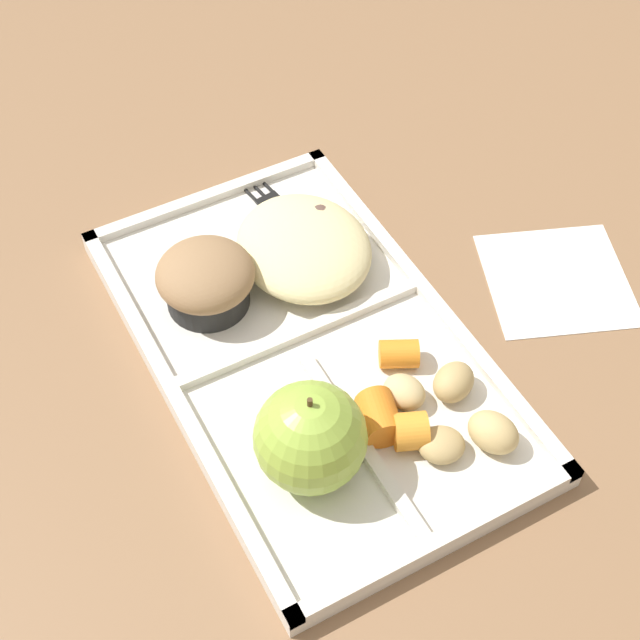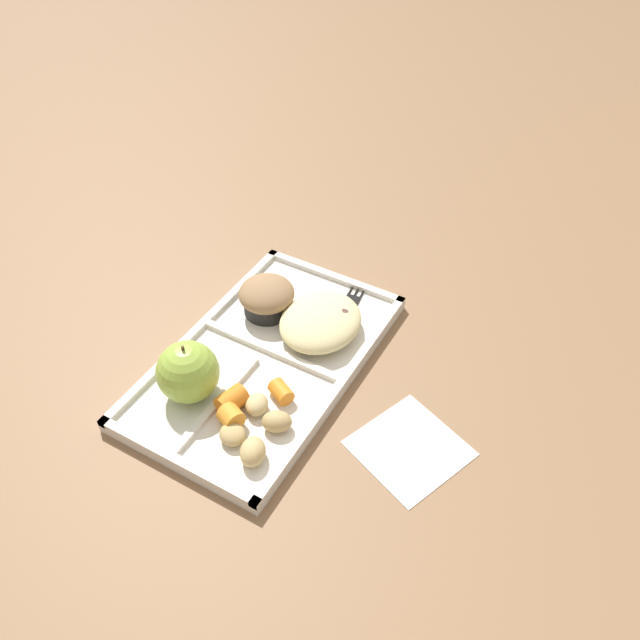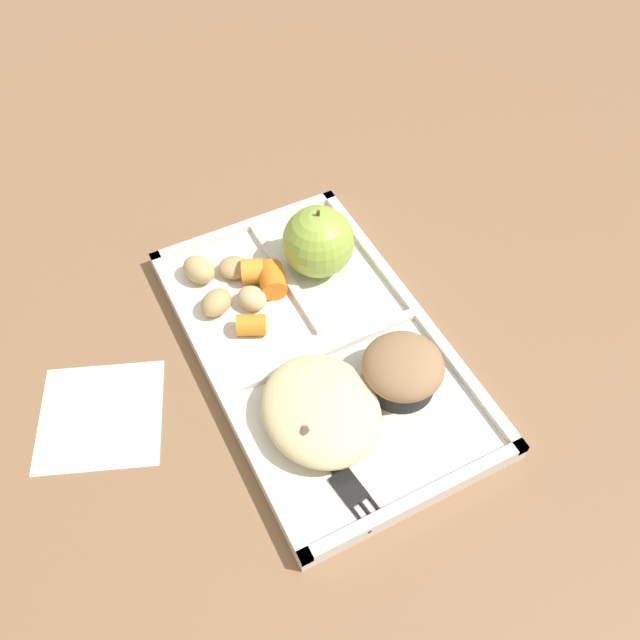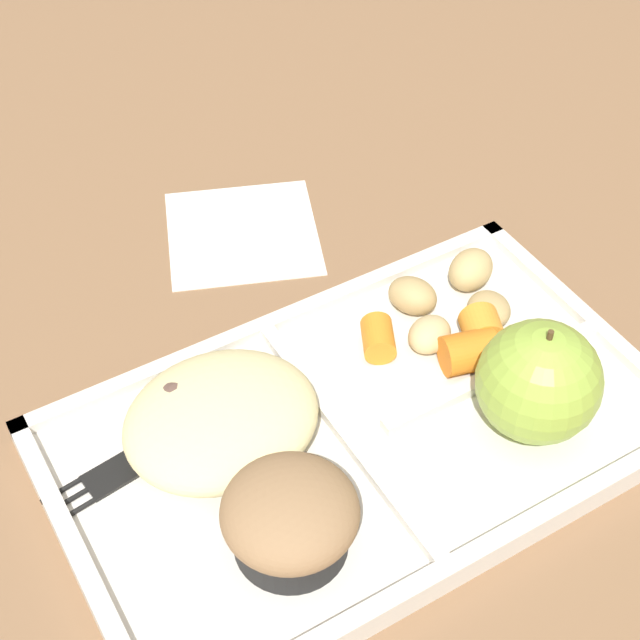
# 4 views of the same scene
# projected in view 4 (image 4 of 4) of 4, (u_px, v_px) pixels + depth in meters

# --- Properties ---
(ground) EXTENTS (6.00, 6.00, 0.00)m
(ground) POSITION_uv_depth(u_px,v_px,m) (361.00, 442.00, 0.61)
(ground) COLOR #846042
(lunch_tray) EXTENTS (0.38, 0.22, 0.02)m
(lunch_tray) POSITION_uv_depth(u_px,v_px,m) (363.00, 435.00, 0.60)
(lunch_tray) COLOR silver
(lunch_tray) RESTS_ON ground
(green_apple) EXTENTS (0.08, 0.08, 0.08)m
(green_apple) POSITION_uv_depth(u_px,v_px,m) (539.00, 382.00, 0.58)
(green_apple) COLOR #93B742
(green_apple) RESTS_ON lunch_tray
(bran_muffin) EXTENTS (0.08, 0.08, 0.05)m
(bran_muffin) POSITION_uv_depth(u_px,v_px,m) (290.00, 518.00, 0.53)
(bran_muffin) COLOR black
(bran_muffin) RESTS_ON lunch_tray
(carrot_slice_large) EXTENTS (0.04, 0.04, 0.03)m
(carrot_slice_large) POSITION_uv_depth(u_px,v_px,m) (469.00, 352.00, 0.63)
(carrot_slice_large) COLOR orange
(carrot_slice_large) RESTS_ON lunch_tray
(carrot_slice_diagonal) EXTENTS (0.03, 0.03, 0.03)m
(carrot_slice_diagonal) POSITION_uv_depth(u_px,v_px,m) (482.00, 328.00, 0.64)
(carrot_slice_diagonal) COLOR orange
(carrot_slice_diagonal) RESTS_ON lunch_tray
(carrot_slice_edge) EXTENTS (0.03, 0.04, 0.02)m
(carrot_slice_edge) POSITION_uv_depth(u_px,v_px,m) (378.00, 338.00, 0.64)
(carrot_slice_edge) COLOR orange
(carrot_slice_edge) RESTS_ON lunch_tray
(potato_chunk_corner) EXTENTS (0.04, 0.04, 0.02)m
(potato_chunk_corner) POSITION_uv_depth(u_px,v_px,m) (413.00, 296.00, 0.66)
(potato_chunk_corner) COLOR tan
(potato_chunk_corner) RESTS_ON lunch_tray
(potato_chunk_small) EXTENTS (0.04, 0.04, 0.02)m
(potato_chunk_small) POSITION_uv_depth(u_px,v_px,m) (430.00, 334.00, 0.64)
(potato_chunk_small) COLOR tan
(potato_chunk_small) RESTS_ON lunch_tray
(potato_chunk_wedge) EXTENTS (0.05, 0.04, 0.03)m
(potato_chunk_wedge) POSITION_uv_depth(u_px,v_px,m) (471.00, 270.00, 0.68)
(potato_chunk_wedge) COLOR tan
(potato_chunk_wedge) RESTS_ON lunch_tray
(potato_chunk_large) EXTENTS (0.04, 0.04, 0.02)m
(potato_chunk_large) POSITION_uv_depth(u_px,v_px,m) (489.00, 310.00, 0.66)
(potato_chunk_large) COLOR tan
(potato_chunk_large) RESTS_ON lunch_tray
(egg_noodle_pile) EXTENTS (0.12, 0.10, 0.04)m
(egg_noodle_pile) POSITION_uv_depth(u_px,v_px,m) (221.00, 419.00, 0.58)
(egg_noodle_pile) COLOR beige
(egg_noodle_pile) RESTS_ON lunch_tray
(meatball_front) EXTENTS (0.04, 0.04, 0.04)m
(meatball_front) POSITION_uv_depth(u_px,v_px,m) (211.00, 419.00, 0.58)
(meatball_front) COLOR brown
(meatball_front) RESTS_ON lunch_tray
(meatball_side) EXTENTS (0.04, 0.04, 0.04)m
(meatball_side) POSITION_uv_depth(u_px,v_px,m) (180.00, 408.00, 0.59)
(meatball_side) COLOR brown
(meatball_side) RESTS_ON lunch_tray
(meatball_center) EXTENTS (0.04, 0.04, 0.04)m
(meatball_center) POSITION_uv_depth(u_px,v_px,m) (221.00, 420.00, 0.58)
(meatball_center) COLOR brown
(meatball_center) RESTS_ON lunch_tray
(plastic_fork) EXTENTS (0.14, 0.03, 0.00)m
(plastic_fork) POSITION_uv_depth(u_px,v_px,m) (140.00, 459.00, 0.58)
(plastic_fork) COLOR black
(plastic_fork) RESTS_ON lunch_tray
(paper_napkin) EXTENTS (0.15, 0.15, 0.00)m
(paper_napkin) POSITION_uv_depth(u_px,v_px,m) (243.00, 232.00, 0.75)
(paper_napkin) COLOR white
(paper_napkin) RESTS_ON ground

